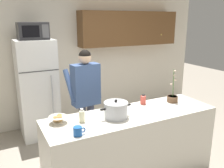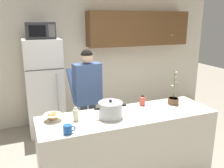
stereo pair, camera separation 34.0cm
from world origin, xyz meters
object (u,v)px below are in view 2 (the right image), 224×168
(microwave, at_px, (40,31))
(cooking_pot, at_px, (110,110))
(bottle_mid_counter, at_px, (142,100))
(person_near_pot, at_px, (87,90))
(bottle_near_edge, at_px, (76,114))
(coffee_mug, at_px, (68,129))
(bread_bowl, at_px, (53,117))
(potted_orchid, at_px, (173,99))
(refrigerator, at_px, (44,87))

(microwave, bearing_deg, cooking_pot, -72.87)
(bottle_mid_counter, bearing_deg, person_near_pot, 130.12)
(bottle_near_edge, bearing_deg, cooking_pot, -8.79)
(coffee_mug, xyz_separation_m, bottle_near_edge, (0.15, 0.29, 0.03))
(microwave, xyz_separation_m, person_near_pot, (0.55, -0.92, -0.86))
(person_near_pot, relative_size, bottle_mid_counter, 11.61)
(cooking_pot, bearing_deg, bottle_near_edge, 171.21)
(person_near_pot, height_order, bread_bowl, person_near_pot)
(person_near_pot, relative_size, bread_bowl, 7.82)
(bottle_mid_counter, bearing_deg, microwave, 125.13)
(bread_bowl, xyz_separation_m, bottle_mid_counter, (1.21, 0.08, 0.02))
(coffee_mug, bearing_deg, bread_bowl, 104.15)
(person_near_pot, distance_m, coffee_mug, 1.28)
(microwave, xyz_separation_m, potted_orchid, (1.55, -1.72, -0.89))
(bottle_mid_counter, bearing_deg, bottle_near_edge, -169.45)
(person_near_pot, xyz_separation_m, coffee_mug, (-0.54, -1.16, -0.05))
(bottle_near_edge, bearing_deg, potted_orchid, 2.77)
(microwave, distance_m, bottle_near_edge, 1.99)
(microwave, xyz_separation_m, bottle_mid_counter, (1.13, -1.60, -0.88))
(person_near_pot, height_order, bottle_near_edge, person_near_pot)
(bread_bowl, distance_m, potted_orchid, 1.64)
(refrigerator, height_order, bottle_mid_counter, refrigerator)
(bread_bowl, distance_m, bottle_near_edge, 0.27)
(person_near_pot, bearing_deg, bottle_near_edge, -113.88)
(coffee_mug, bearing_deg, refrigerator, 90.33)
(person_near_pot, relative_size, coffee_mug, 12.47)
(coffee_mug, relative_size, bread_bowl, 0.63)
(microwave, distance_m, potted_orchid, 2.48)
(refrigerator, bearing_deg, microwave, -89.93)
(refrigerator, distance_m, person_near_pot, 1.10)
(refrigerator, xyz_separation_m, microwave, (0.00, -0.02, 1.01))
(coffee_mug, bearing_deg, bottle_near_edge, 62.40)
(bread_bowl, height_order, potted_orchid, potted_orchid)
(coffee_mug, xyz_separation_m, bottle_mid_counter, (1.12, 0.47, 0.02))
(person_near_pot, xyz_separation_m, bottle_mid_counter, (0.58, -0.69, -0.03))
(microwave, xyz_separation_m, bottle_near_edge, (0.16, -1.78, -0.87))
(cooking_pot, height_order, bottle_mid_counter, cooking_pot)
(bottle_mid_counter, bearing_deg, refrigerator, 124.77)
(potted_orchid, bearing_deg, microwave, 132.14)
(bottle_near_edge, bearing_deg, bread_bowl, 158.62)
(bottle_mid_counter, bearing_deg, cooking_pot, -156.57)
(microwave, height_order, cooking_pot, microwave)
(refrigerator, distance_m, cooking_pot, 1.96)
(person_near_pot, bearing_deg, bread_bowl, -129.44)
(person_near_pot, relative_size, potted_orchid, 3.48)
(microwave, bearing_deg, refrigerator, 90.07)
(coffee_mug, bearing_deg, person_near_pot, 65.16)
(refrigerator, distance_m, bottle_near_edge, 1.82)
(cooking_pot, distance_m, bottle_mid_counter, 0.61)
(microwave, relative_size, cooking_pot, 1.20)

